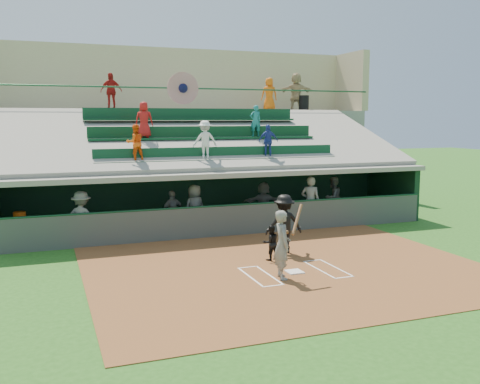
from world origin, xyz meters
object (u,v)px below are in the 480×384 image
object	(u,v)px
home_plate	(294,272)
batter_at_plate	(282,244)
white_table	(23,234)
water_cooler	(20,218)
trash_bin	(304,103)
catcher	(271,243)

from	to	relation	value
home_plate	batter_at_plate	world-z (taller)	batter_at_plate
batter_at_plate	white_table	world-z (taller)	batter_at_plate
water_cooler	trash_bin	world-z (taller)	trash_bin
white_table	water_cooler	world-z (taller)	water_cooler
water_cooler	trash_bin	bearing A→B (deg)	26.07
catcher	white_table	xyz separation A→B (m)	(-6.96, 4.58, -0.16)
water_cooler	home_plate	bearing A→B (deg)	-40.37
home_plate	catcher	bearing A→B (deg)	93.99
white_table	trash_bin	world-z (taller)	trash_bin
white_table	water_cooler	xyz separation A→B (m)	(-0.07, 0.07, 0.55)
white_table	trash_bin	size ratio (longest dim) A/B	0.98
trash_bin	home_plate	bearing A→B (deg)	-117.79
home_plate	trash_bin	bearing A→B (deg)	62.21
batter_at_plate	catcher	world-z (taller)	batter_at_plate
batter_at_plate	trash_bin	distance (m)	15.66
catcher	water_cooler	xyz separation A→B (m)	(-7.02, 4.66, 0.39)
batter_at_plate	white_table	bearing A→B (deg)	135.63
water_cooler	batter_at_plate	bearing A→B (deg)	-44.41
catcher	trash_bin	bearing A→B (deg)	-121.94
home_plate	white_table	distance (m)	9.26
home_plate	trash_bin	distance (m)	15.35
water_cooler	trash_bin	size ratio (longest dim) A/B	0.50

